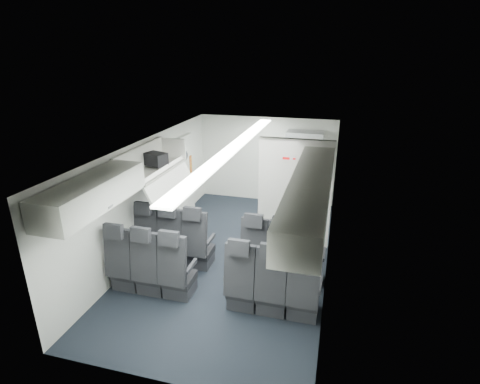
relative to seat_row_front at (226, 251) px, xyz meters
The scene contains 13 objects.
cabin_shell 0.90m from the seat_row_front, 90.00° to the left, with size 3.41×6.01×2.16m.
seat_row_front is the anchor object (origin of this frame).
seat_row_mid 0.90m from the seat_row_front, 90.00° to the right, with size 3.33×0.56×1.24m.
overhead_bin_left_rear 2.50m from the seat_row_front, 133.68° to the right, with size 0.53×1.80×0.40m.
overhead_bin_left_front_open 1.98m from the seat_row_front, 168.87° to the left, with size 0.64×1.70×0.72m.
overhead_bin_right_rear 2.50m from the seat_row_front, 46.32° to the right, with size 0.53×1.80×0.40m.
overhead_bin_right_front 2.04m from the seat_row_front, 11.46° to the left, with size 0.53×1.70×0.40m.
bulkhead_partition 1.79m from the seat_row_front, 53.69° to the left, with size 1.40×0.15×2.13m.
galley_unit 3.43m from the seat_row_front, 73.72° to the left, with size 0.85×0.52×1.90m.
boarding_door 2.71m from the seat_row_front, 128.16° to the left, with size 0.12×1.27×1.86m.
flight_attendant 2.34m from the seat_row_front, 79.43° to the left, with size 0.57×0.38×1.57m, color black.
carry_on_bag 2.06m from the seat_row_front, 163.45° to the left, with size 0.38×0.26×0.23m, color black.
papers 2.40m from the seat_row_front, 74.56° to the left, with size 0.20×0.02×0.14m, color white.
Camera 1 is at (1.70, -5.98, 3.62)m, focal length 28.00 mm.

